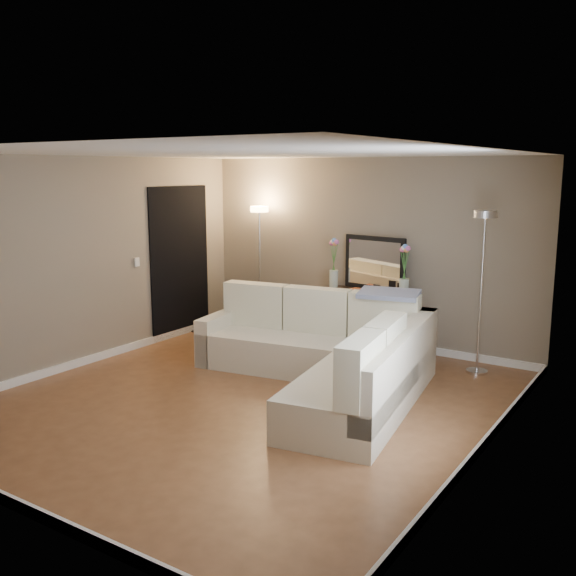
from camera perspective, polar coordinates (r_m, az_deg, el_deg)
The scene contains 23 objects.
floor at distance 7.00m, azimuth -3.63°, elevation -9.95°, with size 5.00×5.50×0.01m, color brown.
ceiling at distance 6.56m, azimuth -3.90°, elevation 11.94°, with size 5.00×5.50×0.01m, color white.
wall_back at distance 8.99m, azimuth 6.84°, elevation 3.17°, with size 5.00×0.02×2.60m, color gray.
wall_front at distance 4.79m, azimuth -23.98°, elevation -4.17°, with size 5.00×0.02×2.60m, color gray.
wall_left at distance 8.39m, azimuth -17.64°, elevation 2.22°, with size 0.02×5.50×2.60m, color gray.
wall_right at distance 5.55m, azimuth 17.48°, elevation -1.82°, with size 0.02×5.50×2.60m, color gray.
baseboard_back at distance 9.21m, azimuth 6.60°, elevation -4.58°, with size 5.00×0.03×0.10m, color white.
baseboard_front at distance 5.24m, azimuth -22.68°, elevation -17.46°, with size 5.00×0.03×0.10m, color white.
baseboard_left at distance 8.63m, azimuth -17.07°, elevation -6.04°, with size 0.03×5.50×0.10m, color white.
baseboard_right at distance 5.94m, azimuth 16.56°, elevation -13.65°, with size 0.03×5.50×0.10m, color white.
doorway at distance 9.55m, azimuth -9.58°, elevation 2.31°, with size 0.02×1.20×2.20m, color black.
switch_plate at distance 8.94m, azimuth -13.28°, elevation 2.26°, with size 0.02×0.08×0.12m, color white.
sectional_sofa at distance 7.35m, azimuth 3.74°, elevation -5.89°, with size 3.19×2.80×0.99m.
throw_blanket at distance 7.70m, azimuth 8.96°, elevation -0.51°, with size 0.71×0.41×0.05m, color #8088A5.
console_table at distance 8.81m, azimuth 6.53°, elevation -2.54°, with size 1.36×0.52×0.81m.
leaning_mirror at distance 8.78m, azimuth 7.70°, elevation 2.20°, with size 0.93×0.16×0.73m.
table_decor at distance 8.66m, azimuth 6.90°, elevation -0.18°, with size 0.56×0.16×0.13m.
flower_vase_left at distance 8.96m, azimuth 4.09°, elevation 1.92°, with size 0.16×0.14×0.70m.
flower_vase_right at distance 8.36m, azimuth 10.30°, elevation 1.15°, with size 0.16×0.14×0.70m.
floor_lamp_lit at distance 9.61m, azimuth -2.54°, elevation 3.95°, with size 0.33×0.33×1.90m.
floor_lamp_unlit at distance 7.90m, azimuth 16.94°, elevation 2.43°, with size 0.34×0.34×1.97m.
charcoal_rug at distance 9.71m, azimuth -4.51°, elevation -4.01°, with size 1.24×0.93×0.02m, color black.
black_bag at distance 9.78m, azimuth -5.74°, elevation -3.36°, with size 0.35×0.25×0.23m, color black.
Camera 1 is at (3.94, -5.24, 2.44)m, focal length 40.00 mm.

